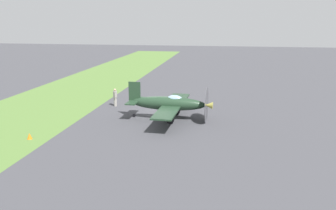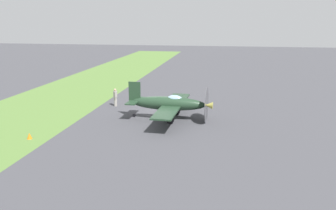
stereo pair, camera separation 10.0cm
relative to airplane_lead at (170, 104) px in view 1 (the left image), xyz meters
name	(u,v)px [view 1 (the left image)]	position (x,y,z in m)	size (l,w,h in m)	color
ground_plane	(158,114)	(-1.52, -1.29, -1.35)	(160.00, 160.00, 0.00)	#424247
grass_verge	(38,108)	(-1.52, -12.97, -1.35)	(120.00, 11.00, 0.01)	#567A38
airplane_lead	(170,104)	(0.00, 0.00, 0.00)	(9.04, 7.17, 3.23)	#233D28
ground_crew_chief	(115,97)	(-3.55, -5.94, -0.44)	(0.61, 0.38, 1.73)	#9E998E
runway_marker_cone	(30,136)	(6.66, -8.94, -1.13)	(0.36, 0.36, 0.44)	orange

